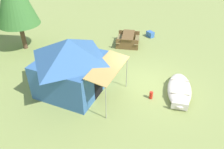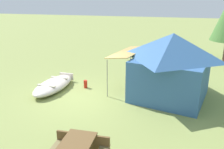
% 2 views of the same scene
% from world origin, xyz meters
% --- Properties ---
extents(ground_plane, '(80.00, 80.00, 0.00)m').
position_xyz_m(ground_plane, '(0.00, 0.00, 0.00)').
color(ground_plane, '#85924D').
extents(beached_rowboat, '(2.80, 1.29, 0.46)m').
position_xyz_m(beached_rowboat, '(-0.44, -1.71, 0.24)').
color(beached_rowboat, beige).
rests_on(beached_rowboat, ground_plane).
extents(canvas_cabin_tent, '(3.73, 4.49, 2.72)m').
position_xyz_m(canvas_cabin_tent, '(-0.99, 3.43, 1.41)').
color(canvas_cabin_tent, '#356098').
rests_on(canvas_cabin_tent, ground_plane).
extents(picnic_table, '(1.70, 1.50, 0.75)m').
position_xyz_m(picnic_table, '(4.41, 1.36, 0.46)').
color(picnic_table, brown).
rests_on(picnic_table, ground_plane).
extents(cooler_box, '(0.64, 0.63, 0.40)m').
position_xyz_m(cooler_box, '(5.97, -0.09, 0.20)').
color(cooler_box, '#3565B3').
rests_on(cooler_box, ground_plane).
extents(fuel_can, '(0.22, 0.22, 0.36)m').
position_xyz_m(fuel_can, '(-1.06, -0.39, 0.18)').
color(fuel_can, red).
rests_on(fuel_can, ground_plane).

